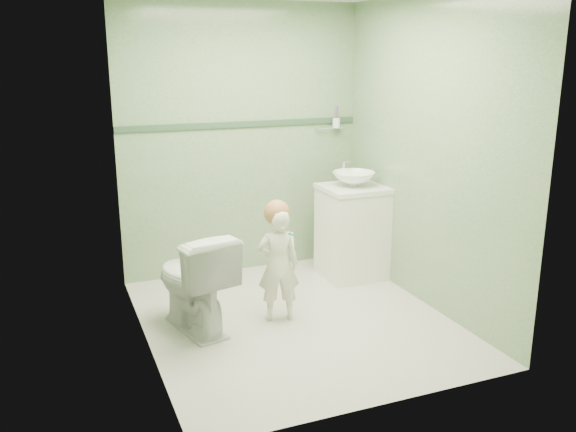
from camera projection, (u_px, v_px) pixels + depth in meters
name	position (u px, v px, depth m)	size (l,w,h in m)	color
ground	(295.00, 320.00, 4.62)	(2.50, 2.50, 0.00)	beige
room_shell	(296.00, 164.00, 4.31)	(2.50, 2.54, 2.40)	gray
trim_stripe	(242.00, 124.00, 5.38)	(2.20, 0.02, 0.05)	#304C35
vanity	(352.00, 233.00, 5.45)	(0.52, 0.50, 0.80)	white
counter	(353.00, 188.00, 5.34)	(0.54, 0.52, 0.04)	white
basin	(354.00, 179.00, 5.32)	(0.37, 0.37, 0.13)	white
faucet	(344.00, 166.00, 5.46)	(0.03, 0.13, 0.18)	silver
cup_holder	(335.00, 123.00, 5.66)	(0.26, 0.07, 0.21)	silver
toilet	(193.00, 281.00, 4.38)	(0.42, 0.74, 0.75)	white
toddler	(278.00, 265.00, 4.53)	(0.32, 0.21, 0.86)	beige
hair_cap	(277.00, 213.00, 4.45)	(0.19, 0.19, 0.19)	#A66B40
teal_toothbrush	(291.00, 234.00, 4.35)	(0.11, 0.14, 0.08)	#08816A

